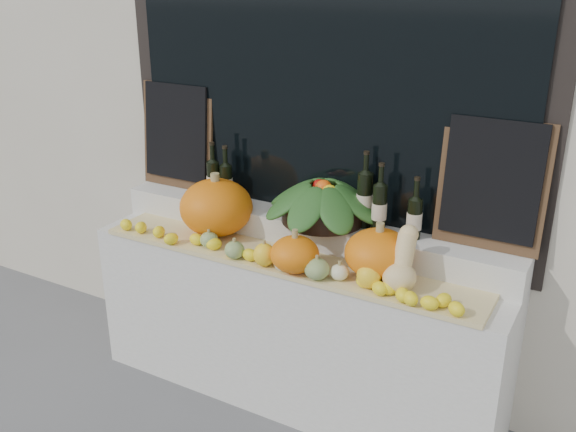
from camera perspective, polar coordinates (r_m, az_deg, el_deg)
The scene contains 17 objects.
display_sill at distance 3.60m, azimuth 0.60°, elevation -9.75°, with size 2.30×0.55×0.88m, color silver.
rear_tier at distance 3.48m, azimuth 1.82°, elevation -1.27°, with size 2.30×0.25×0.16m, color silver.
straw_bedding at distance 3.28m, azimuth -0.43°, elevation -3.97°, with size 2.10×0.32×0.03m, color tan.
pumpkin_left at distance 3.54m, azimuth -6.39°, elevation 0.77°, with size 0.40×0.40×0.31m, color orange.
pumpkin_right at distance 3.09m, azimuth 8.06°, elevation -3.32°, with size 0.33×0.33×0.23m, color orange.
pumpkin_center at distance 3.11m, azimuth 0.61°, elevation -3.41°, with size 0.24×0.24×0.18m, color orange.
butternut_squash at distance 2.97m, azimuth 10.09°, elevation -4.34°, with size 0.16×0.21×0.30m.
decorative_gourds at distance 3.13m, azimuth 0.43°, elevation -4.06°, with size 1.02×0.16×0.14m.
lemon_heap at distance 3.18m, azimuth -1.42°, elevation -4.00°, with size 2.20×0.16×0.06m, color yellow, non-canonical shape.
produce_bowl at distance 3.36m, azimuth 3.16°, elevation 1.36°, with size 0.67×0.67×0.24m.
wine_bottle_far_left at distance 3.67m, azimuth -6.65°, elevation 3.17°, with size 0.08×0.08×0.34m.
wine_bottle_near_left at distance 3.65m, azimuth -5.53°, elevation 2.98°, with size 0.08×0.08×0.33m.
wine_bottle_tall at distance 3.29m, azimuth 6.81°, elevation 1.50°, with size 0.08×0.08×0.40m.
wine_bottle_near_right at distance 3.23m, azimuth 8.12°, elevation 0.71°, with size 0.08×0.08×0.37m.
wine_bottle_far_right at distance 3.20m, azimuth 11.16°, elevation -0.17°, with size 0.08×0.08×0.32m.
chalkboard_left at distance 3.88m, azimuth -9.86°, elevation 7.16°, with size 0.50×0.09×0.62m.
chalkboard_right at distance 3.11m, azimuth 17.68°, elevation 2.82°, with size 0.50×0.09×0.62m.
Camera 1 is at (1.48, -1.17, 2.31)m, focal length 40.00 mm.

